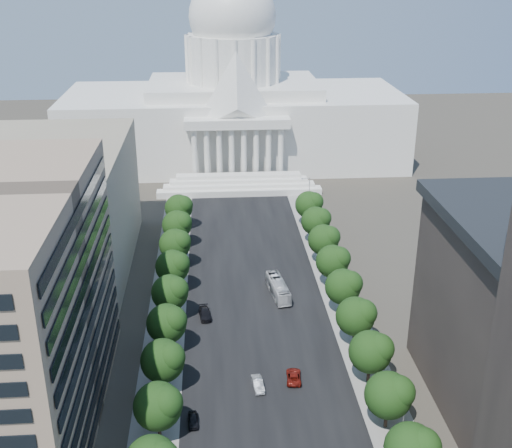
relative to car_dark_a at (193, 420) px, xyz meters
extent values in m
cube|color=black|center=(12.86, 51.05, -0.70)|extent=(30.00, 260.00, 0.01)
cube|color=gray|center=(-6.14, 51.05, -0.70)|extent=(8.00, 260.00, 0.02)
cube|color=gray|center=(31.86, 51.05, -0.70)|extent=(8.00, 260.00, 0.02)
cube|color=white|center=(12.86, 146.05, 11.80)|extent=(120.00, 50.00, 25.00)
cube|color=white|center=(12.86, 146.05, 26.30)|extent=(60.00, 40.00, 4.00)
cube|color=white|center=(12.86, 119.05, 19.80)|extent=(34.00, 8.00, 3.00)
cylinder|color=white|center=(12.86, 146.05, 36.30)|extent=(32.00, 32.00, 16.00)
ellipsoid|color=white|center=(12.86, 146.05, 50.30)|extent=(30.00, 30.00, 27.60)
cube|color=gray|center=(-35.14, 61.05, 14.30)|extent=(38.00, 52.00, 30.00)
cylinder|color=#33261C|center=(-5.14, -2.95, 0.77)|extent=(0.56, 0.56, 2.94)
sphere|color=black|center=(-5.14, -2.95, 5.47)|extent=(7.60, 7.60, 7.60)
sphere|color=black|center=(-3.81, -3.71, 6.61)|extent=(5.32, 5.32, 5.32)
cylinder|color=#33261C|center=(-5.14, 9.05, 0.77)|extent=(0.56, 0.56, 2.94)
sphere|color=black|center=(-5.14, 9.05, 5.47)|extent=(7.60, 7.60, 7.60)
sphere|color=black|center=(-3.81, 8.29, 6.61)|extent=(5.32, 5.32, 5.32)
cylinder|color=#33261C|center=(-5.14, 21.05, 0.77)|extent=(0.56, 0.56, 2.94)
sphere|color=black|center=(-5.14, 21.05, 5.47)|extent=(7.60, 7.60, 7.60)
sphere|color=black|center=(-3.81, 20.29, 6.61)|extent=(5.32, 5.32, 5.32)
cylinder|color=#33261C|center=(-5.14, 33.05, 0.77)|extent=(0.56, 0.56, 2.94)
sphere|color=black|center=(-5.14, 33.05, 5.47)|extent=(7.60, 7.60, 7.60)
sphere|color=black|center=(-3.81, 32.29, 6.61)|extent=(5.32, 5.32, 5.32)
cylinder|color=#33261C|center=(-5.14, 45.05, 0.77)|extent=(0.56, 0.56, 2.94)
sphere|color=black|center=(-5.14, 45.05, 5.47)|extent=(7.60, 7.60, 7.60)
sphere|color=black|center=(-3.81, 44.29, 6.61)|extent=(5.32, 5.32, 5.32)
cylinder|color=#33261C|center=(-5.14, 57.05, 0.77)|extent=(0.56, 0.56, 2.94)
sphere|color=black|center=(-5.14, 57.05, 5.47)|extent=(7.60, 7.60, 7.60)
sphere|color=black|center=(-3.81, 56.29, 6.61)|extent=(5.32, 5.32, 5.32)
cylinder|color=#33261C|center=(-5.14, 69.05, 0.77)|extent=(0.56, 0.56, 2.94)
sphere|color=black|center=(-5.14, 69.05, 5.47)|extent=(7.60, 7.60, 7.60)
sphere|color=black|center=(-3.81, 68.29, 6.61)|extent=(5.32, 5.32, 5.32)
cylinder|color=#33261C|center=(-5.14, 81.05, 0.77)|extent=(0.56, 0.56, 2.94)
sphere|color=black|center=(-5.14, 81.05, 5.47)|extent=(7.60, 7.60, 7.60)
sphere|color=black|center=(-3.81, 80.29, 6.61)|extent=(5.32, 5.32, 5.32)
sphere|color=black|center=(32.19, -15.71, 6.61)|extent=(5.32, 5.32, 5.32)
cylinder|color=#33261C|center=(30.86, -2.95, 0.77)|extent=(0.56, 0.56, 2.94)
sphere|color=black|center=(30.86, -2.95, 5.47)|extent=(7.60, 7.60, 7.60)
sphere|color=black|center=(32.19, -3.71, 6.61)|extent=(5.32, 5.32, 5.32)
cylinder|color=#33261C|center=(30.86, 9.05, 0.77)|extent=(0.56, 0.56, 2.94)
sphere|color=black|center=(30.86, 9.05, 5.47)|extent=(7.60, 7.60, 7.60)
sphere|color=black|center=(32.19, 8.29, 6.61)|extent=(5.32, 5.32, 5.32)
cylinder|color=#33261C|center=(30.86, 21.05, 0.77)|extent=(0.56, 0.56, 2.94)
sphere|color=black|center=(30.86, 21.05, 5.47)|extent=(7.60, 7.60, 7.60)
sphere|color=black|center=(32.19, 20.29, 6.61)|extent=(5.32, 5.32, 5.32)
cylinder|color=#33261C|center=(30.86, 33.05, 0.77)|extent=(0.56, 0.56, 2.94)
sphere|color=black|center=(30.86, 33.05, 5.47)|extent=(7.60, 7.60, 7.60)
sphere|color=black|center=(32.19, 32.29, 6.61)|extent=(5.32, 5.32, 5.32)
cylinder|color=#33261C|center=(30.86, 45.05, 0.77)|extent=(0.56, 0.56, 2.94)
sphere|color=black|center=(30.86, 45.05, 5.47)|extent=(7.60, 7.60, 7.60)
sphere|color=black|center=(32.19, 44.29, 6.61)|extent=(5.32, 5.32, 5.32)
cylinder|color=#33261C|center=(30.86, 57.05, 0.77)|extent=(0.56, 0.56, 2.94)
sphere|color=black|center=(30.86, 57.05, 5.47)|extent=(7.60, 7.60, 7.60)
sphere|color=black|center=(32.19, 56.29, 6.61)|extent=(5.32, 5.32, 5.32)
cylinder|color=#33261C|center=(30.86, 69.05, 0.77)|extent=(0.56, 0.56, 2.94)
sphere|color=black|center=(30.86, 69.05, 5.47)|extent=(7.60, 7.60, 7.60)
sphere|color=black|center=(32.19, 68.29, 6.61)|extent=(5.32, 5.32, 5.32)
cylinder|color=#33261C|center=(30.86, 81.05, 0.77)|extent=(0.56, 0.56, 2.94)
sphere|color=black|center=(30.86, 81.05, 5.47)|extent=(7.60, 7.60, 7.60)
sphere|color=black|center=(32.19, 80.29, 6.61)|extent=(5.32, 5.32, 5.32)
cylinder|color=gray|center=(33.36, -3.95, 3.80)|extent=(0.18, 0.18, 9.00)
cylinder|color=gray|center=(32.16, -3.95, 8.10)|extent=(2.40, 0.14, 0.14)
sphere|color=gray|center=(31.06, -3.95, 8.00)|extent=(0.44, 0.44, 0.44)
cylinder|color=gray|center=(33.36, 21.05, 3.80)|extent=(0.18, 0.18, 9.00)
cylinder|color=gray|center=(32.16, 21.05, 8.10)|extent=(2.40, 0.14, 0.14)
sphere|color=gray|center=(31.06, 21.05, 8.00)|extent=(0.44, 0.44, 0.44)
cylinder|color=gray|center=(33.36, 46.05, 3.80)|extent=(0.18, 0.18, 9.00)
cylinder|color=gray|center=(32.16, 46.05, 8.10)|extent=(2.40, 0.14, 0.14)
sphere|color=gray|center=(31.06, 46.05, 8.00)|extent=(0.44, 0.44, 0.44)
cylinder|color=gray|center=(33.36, 71.05, 3.80)|extent=(0.18, 0.18, 9.00)
cylinder|color=gray|center=(32.16, 71.05, 8.10)|extent=(2.40, 0.14, 0.14)
sphere|color=gray|center=(31.06, 71.05, 8.00)|extent=(0.44, 0.44, 0.44)
cylinder|color=gray|center=(33.36, 96.05, 3.80)|extent=(0.18, 0.18, 9.00)
cylinder|color=gray|center=(32.16, 96.05, 8.10)|extent=(2.40, 0.14, 0.14)
sphere|color=gray|center=(31.06, 96.05, 8.00)|extent=(0.44, 0.44, 0.44)
imported|color=black|center=(0.00, 0.00, 0.00)|extent=(1.93, 4.23, 1.41)
imported|color=#B4B7BD|center=(11.16, 8.53, 0.10)|extent=(2.28, 5.07, 1.61)
imported|color=maroon|center=(17.70, 10.33, 0.05)|extent=(2.99, 5.65, 1.51)
imported|color=black|center=(1.92, 33.10, 0.12)|extent=(3.03, 5.95, 1.65)
imported|color=silver|center=(18.20, 41.52, 1.05)|extent=(4.64, 12.87, 3.50)
camera|label=1|loc=(4.05, -83.77, 69.21)|focal=45.00mm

